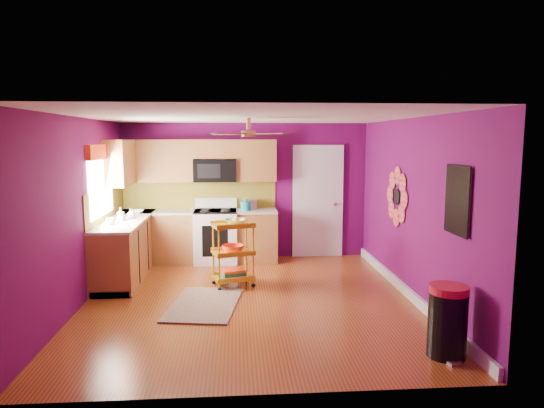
{
  "coord_description": "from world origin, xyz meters",
  "views": [
    {
      "loc": [
        -0.18,
        -6.45,
        2.21
      ],
      "look_at": [
        0.33,
        0.4,
        1.29
      ],
      "focal_mm": 32.0,
      "sensor_mm": 36.0,
      "label": 1
    }
  ],
  "objects": [
    {
      "name": "room_envelope",
      "position": [
        0.03,
        0.0,
        1.63
      ],
      "size": [
        4.54,
        5.04,
        2.52
      ],
      "color": "#5F0A53",
      "rests_on": "ground"
    },
    {
      "name": "teal_kettle",
      "position": [
        -0.01,
        2.13,
        1.02
      ],
      "size": [
        0.18,
        0.18,
        0.21
      ],
      "color": "teal",
      "rests_on": "lower_cabinets"
    },
    {
      "name": "soap_bottle_a",
      "position": [
        -1.99,
        1.19,
        1.04
      ],
      "size": [
        0.09,
        0.09,
        0.2
      ],
      "primitive_type": "imported",
      "color": "#EA3F72",
      "rests_on": "lower_cabinets"
    },
    {
      "name": "electric_range",
      "position": [
        -0.55,
        2.17,
        0.48
      ],
      "size": [
        0.76,
        0.66,
        1.13
      ],
      "color": "white",
      "rests_on": "ground"
    },
    {
      "name": "lower_cabinets",
      "position": [
        -1.35,
        1.82,
        0.43
      ],
      "size": [
        2.81,
        2.31,
        0.94
      ],
      "color": "brown",
      "rests_on": "ground"
    },
    {
      "name": "ceiling_fan",
      "position": [
        0.0,
        0.2,
        2.29
      ],
      "size": [
        1.01,
        1.01,
        0.26
      ],
      "color": "#BF8C3F",
      "rests_on": "ground"
    },
    {
      "name": "soap_bottle_b",
      "position": [
        -1.87,
        1.41,
        1.02
      ],
      "size": [
        0.12,
        0.12,
        0.16
      ],
      "primitive_type": "imported",
      "color": "white",
      "rests_on": "lower_cabinets"
    },
    {
      "name": "counter_cup",
      "position": [
        -2.05,
        0.83,
        0.99
      ],
      "size": [
        0.13,
        0.13,
        0.1
      ],
      "primitive_type": "imported",
      "color": "white",
      "rests_on": "lower_cabinets"
    },
    {
      "name": "toaster",
      "position": [
        0.08,
        2.31,
        1.03
      ],
      "size": [
        0.22,
        0.15,
        0.18
      ],
      "primitive_type": "cube",
      "color": "beige",
      "rests_on": "lower_cabinets"
    },
    {
      "name": "panel_door",
      "position": [
        1.35,
        2.47,
        1.02
      ],
      "size": [
        0.95,
        0.11,
        2.15
      ],
      "color": "white",
      "rests_on": "ground"
    },
    {
      "name": "right_wall_art",
      "position": [
        2.23,
        -0.34,
        1.44
      ],
      "size": [
        0.04,
        2.74,
        1.04
      ],
      "color": "black",
      "rests_on": "ground"
    },
    {
      "name": "left_window",
      "position": [
        -2.22,
        1.05,
        1.74
      ],
      "size": [
        0.08,
        1.35,
        1.08
      ],
      "color": "white",
      "rests_on": "ground"
    },
    {
      "name": "trash_can",
      "position": [
        1.96,
        -1.88,
        0.37
      ],
      "size": [
        0.5,
        0.5,
        0.75
      ],
      "color": "black",
      "rests_on": "ground"
    },
    {
      "name": "shag_rug",
      "position": [
        -0.62,
        -0.15,
        0.01
      ],
      "size": [
        1.05,
        1.5,
        0.02
      ],
      "primitive_type": "cube",
      "rotation": [
        0.0,
        0.0,
        -0.15
      ],
      "color": "black",
      "rests_on": "ground"
    },
    {
      "name": "upper_cabinetry",
      "position": [
        -1.24,
        2.17,
        1.8
      ],
      "size": [
        2.8,
        2.3,
        1.26
      ],
      "color": "brown",
      "rests_on": "ground"
    },
    {
      "name": "rolling_cart",
      "position": [
        -0.22,
        0.69,
        0.54
      ],
      "size": [
        0.68,
        0.57,
        1.06
      ],
      "color": "gold",
      "rests_on": "ground"
    },
    {
      "name": "ground",
      "position": [
        0.0,
        0.0,
        0.0
      ],
      "size": [
        5.0,
        5.0,
        0.0
      ],
      "primitive_type": "plane",
      "color": "maroon",
      "rests_on": "ground"
    },
    {
      "name": "counter_dish",
      "position": [
        -1.89,
        1.96,
        0.97
      ],
      "size": [
        0.24,
        0.24,
        0.06
      ],
      "primitive_type": "imported",
      "color": "white",
      "rests_on": "lower_cabinets"
    }
  ]
}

